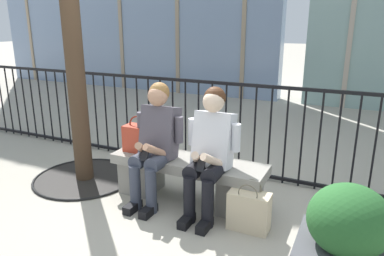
{
  "coord_description": "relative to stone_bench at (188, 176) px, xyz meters",
  "views": [
    {
      "loc": [
        1.51,
        -3.04,
        1.77
      ],
      "look_at": [
        0.0,
        0.1,
        0.75
      ],
      "focal_mm": 33.82,
      "sensor_mm": 36.0,
      "label": 1
    }
  ],
  "objects": [
    {
      "name": "plaza_railing",
      "position": [
        0.0,
        0.84,
        0.29
      ],
      "size": [
        8.34,
        0.04,
        1.12
      ],
      "color": "black",
      "rests_on": "ground"
    },
    {
      "name": "stone_bench",
      "position": [
        0.0,
        0.0,
        0.0
      ],
      "size": [
        1.6,
        0.44,
        0.45
      ],
      "color": "gray",
      "rests_on": "ground"
    },
    {
      "name": "ground_plane",
      "position": [
        0.0,
        0.0,
        -0.27
      ],
      "size": [
        60.0,
        60.0,
        0.0
      ],
      "primitive_type": "plane",
      "color": "#A8A091"
    },
    {
      "name": "seated_person_with_phone",
      "position": [
        -0.29,
        -0.13,
        0.38
      ],
      "size": [
        0.52,
        0.66,
        1.21
      ],
      "color": "#383D4C",
      "rests_on": "ground"
    },
    {
      "name": "shopping_bag",
      "position": [
        0.73,
        -0.26,
        -0.09
      ],
      "size": [
        0.36,
        0.18,
        0.46
      ],
      "color": "beige",
      "rests_on": "ground"
    },
    {
      "name": "handbag_on_bench",
      "position": [
        -0.58,
        -0.01,
        0.33
      ],
      "size": [
        0.29,
        0.18,
        0.39
      ],
      "color": "#B23823",
      "rests_on": "stone_bench"
    },
    {
      "name": "planter",
      "position": [
        1.52,
        -0.9,
        0.12
      ],
      "size": [
        0.58,
        0.58,
        0.85
      ],
      "color": "#4C4C51",
      "rests_on": "ground"
    },
    {
      "name": "seated_person_companion",
      "position": [
        0.29,
        -0.13,
        0.38
      ],
      "size": [
        0.52,
        0.66,
        1.21
      ],
      "color": "black",
      "rests_on": "ground"
    }
  ]
}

